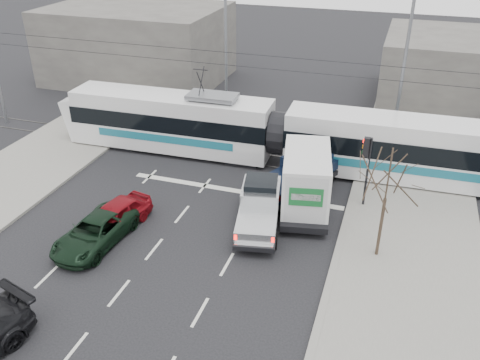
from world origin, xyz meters
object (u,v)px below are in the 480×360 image
(bare_tree, at_px, (388,179))
(silver_pickup, at_px, (260,205))
(navy_pickup, at_px, (300,173))
(red_car, at_px, (115,216))
(traffic_signal, at_px, (367,157))
(street_lamp_near, at_px, (400,67))
(street_lamp_far, at_px, (223,44))
(tram, at_px, (278,134))
(box_truck, at_px, (306,178))
(green_car, at_px, (95,232))

(bare_tree, distance_m, silver_pickup, 6.31)
(navy_pickup, distance_m, red_car, 9.51)
(traffic_signal, xyz_separation_m, navy_pickup, (-3.26, 0.51, -1.66))
(street_lamp_near, distance_m, street_lamp_far, 11.67)
(street_lamp_far, xyz_separation_m, navy_pickup, (7.39, -8.99, -4.04))
(tram, distance_m, navy_pickup, 3.52)
(box_truck, relative_size, green_car, 1.46)
(traffic_signal, xyz_separation_m, street_lamp_far, (-10.66, 9.50, 2.37))
(tram, xyz_separation_m, silver_pickup, (0.78, -6.31, -0.89))
(silver_pickup, xyz_separation_m, red_car, (-6.18, -2.61, -0.28))
(bare_tree, xyz_separation_m, street_lamp_far, (-11.79, 13.50, 1.32))
(tram, bearing_deg, silver_pickup, -84.65)
(traffic_signal, height_order, green_car, traffic_signal)
(street_lamp_far, bearing_deg, navy_pickup, -50.57)
(traffic_signal, bearing_deg, box_truck, -163.96)
(green_car, relative_size, red_car, 1.14)
(street_lamp_near, xyz_separation_m, navy_pickup, (-4.11, -6.99, -4.04))
(traffic_signal, distance_m, red_car, 12.12)
(street_lamp_near, xyz_separation_m, box_truck, (-3.54, -8.28, -3.57))
(traffic_signal, bearing_deg, street_lamp_near, 83.59)
(bare_tree, relative_size, street_lamp_near, 0.56)
(traffic_signal, distance_m, street_lamp_near, 7.91)
(silver_pickup, xyz_separation_m, navy_pickup, (1.13, 3.45, 0.13))
(box_truck, relative_size, red_car, 1.66)
(traffic_signal, bearing_deg, navy_pickup, 171.06)
(traffic_signal, relative_size, silver_pickup, 0.65)
(traffic_signal, xyz_separation_m, box_truck, (-2.69, -0.77, -1.20))
(street_lamp_near, relative_size, street_lamp_far, 1.00)
(street_lamp_far, relative_size, box_truck, 1.37)
(tram, relative_size, red_car, 6.45)
(bare_tree, relative_size, box_truck, 0.76)
(silver_pickup, xyz_separation_m, green_car, (-6.38, -3.99, -0.33))
(silver_pickup, bearing_deg, green_car, -159.32)
(traffic_signal, xyz_separation_m, street_lamp_near, (0.84, 7.50, 2.37))
(street_lamp_far, xyz_separation_m, box_truck, (7.96, -10.28, -3.57))
(tram, distance_m, green_car, 11.79)
(street_lamp_near, height_order, box_truck, street_lamp_near)
(navy_pickup, distance_m, green_car, 10.59)
(traffic_signal, bearing_deg, silver_pickup, -146.26)
(bare_tree, bearing_deg, green_car, -166.16)
(bare_tree, xyz_separation_m, navy_pickup, (-4.39, 4.51, -2.72))
(silver_pickup, bearing_deg, tram, 85.68)
(traffic_signal, relative_size, street_lamp_far, 0.40)
(bare_tree, relative_size, navy_pickup, 0.91)
(green_car, bearing_deg, tram, 65.51)
(street_lamp_far, relative_size, silver_pickup, 1.64)
(tram, bearing_deg, bare_tree, -51.12)
(street_lamp_far, height_order, silver_pickup, street_lamp_far)
(bare_tree, height_order, red_car, bare_tree)
(bare_tree, bearing_deg, box_truck, 139.87)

